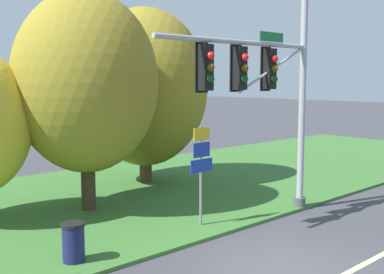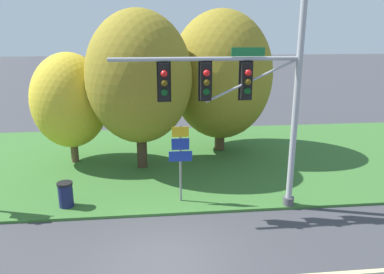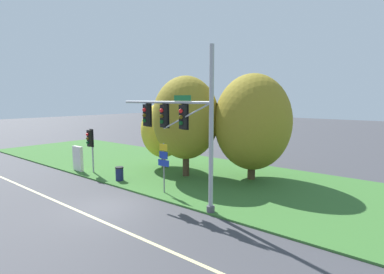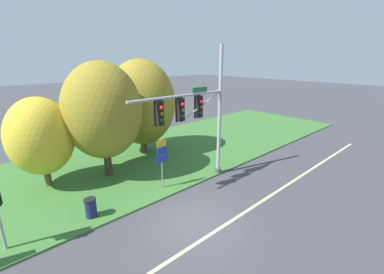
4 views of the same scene
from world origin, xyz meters
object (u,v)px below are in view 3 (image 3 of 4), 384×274
traffic_signal_mast (182,123)px  route_sign_post (164,161)px  info_kiosk (78,159)px  trash_bin (119,174)px  tree_left_of_mast (186,118)px  tree_behind_signpost (253,122)px  tree_nearest_road (163,130)px  pedestrian_signal_near_kerb (90,141)px

traffic_signal_mast → route_sign_post: (-2.06, 0.75, -2.40)m
info_kiosk → trash_bin: (4.73, 0.28, -0.47)m
tree_left_of_mast → tree_behind_signpost: size_ratio=0.99×
tree_left_of_mast → info_kiosk: tree_left_of_mast is taller
route_sign_post → info_kiosk: size_ratio=1.55×
traffic_signal_mast → tree_nearest_road: size_ratio=1.53×
tree_nearest_road → tree_left_of_mast: size_ratio=0.74×
info_kiosk → traffic_signal_mast: bearing=-2.3°
route_sign_post → tree_left_of_mast: bearing=111.8°
pedestrian_signal_near_kerb → tree_behind_signpost: bearing=30.8°
traffic_signal_mast → tree_behind_signpost: 6.76m
tree_left_of_mast → trash_bin: size_ratio=7.62×
traffic_signal_mast → tree_behind_signpost: bearing=86.0°
tree_nearest_road → trash_bin: tree_nearest_road is taller
route_sign_post → tree_left_of_mast: (-1.52, 3.78, 2.28)m
traffic_signal_mast → tree_behind_signpost: (0.47, 6.73, -0.34)m
tree_left_of_mast → trash_bin: bearing=-125.1°
trash_bin → tree_nearest_road: bearing=97.1°
tree_left_of_mast → info_kiosk: 9.05m
traffic_signal_mast → tree_nearest_road: 8.91m
pedestrian_signal_near_kerb → tree_behind_signpost: (10.08, 6.02, 1.53)m
pedestrian_signal_near_kerb → tree_behind_signpost: tree_behind_signpost is taller
route_sign_post → tree_left_of_mast: tree_left_of_mast is taller
tree_left_of_mast → tree_behind_signpost: bearing=28.5°
traffic_signal_mast → tree_left_of_mast: size_ratio=1.13×
tree_nearest_road → tree_behind_signpost: bearing=9.1°
route_sign_post → tree_nearest_road: bearing=134.9°
tree_left_of_mast → tree_behind_signpost: 4.61m
route_sign_post → info_kiosk: (-8.92, -0.30, -0.93)m
tree_nearest_road → info_kiosk: size_ratio=2.75×
route_sign_post → tree_left_of_mast: size_ratio=0.41×
pedestrian_signal_near_kerb → trash_bin: size_ratio=3.53×
traffic_signal_mast → info_kiosk: 11.49m
tree_nearest_road → info_kiosk: bearing=-129.0°
route_sign_post → tree_behind_signpost: size_ratio=0.41×
tree_left_of_mast → trash_bin: (-2.67, -3.80, -3.69)m
traffic_signal_mast → tree_left_of_mast: bearing=128.3°
pedestrian_signal_near_kerb → tree_nearest_road: (2.76, 4.84, 0.61)m
tree_nearest_road → info_kiosk: 6.89m
tree_nearest_road → tree_left_of_mast: tree_left_of_mast is taller
trash_bin → traffic_signal_mast: bearing=-6.7°
traffic_signal_mast → tree_nearest_road: traffic_signal_mast is taller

